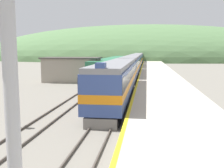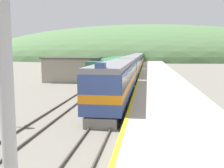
% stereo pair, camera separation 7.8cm
% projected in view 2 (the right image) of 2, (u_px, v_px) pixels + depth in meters
% --- Properties ---
extents(track_main, '(1.52, 180.00, 0.16)m').
position_uv_depth(track_main, '(135.00, 71.00, 66.63)').
color(track_main, '#4C443D').
rests_on(track_main, ground).
extents(track_siding, '(1.52, 180.00, 0.16)m').
position_uv_depth(track_siding, '(118.00, 70.00, 67.22)').
color(track_siding, '#4C443D').
rests_on(track_siding, ground).
extents(platform, '(7.01, 140.00, 0.93)m').
position_uv_depth(platform, '(159.00, 78.00, 46.23)').
color(platform, '#BCB5A5').
rests_on(platform, ground).
extents(distant_hills, '(187.80, 84.51, 37.42)m').
position_uv_depth(distant_hills, '(142.00, 60.00, 144.41)').
color(distant_hills, '#517547').
rests_on(distant_hills, ground).
extents(station_shed, '(9.49, 4.78, 4.10)m').
position_uv_depth(station_shed, '(72.00, 70.00, 43.49)').
color(station_shed, gray).
rests_on(station_shed, ground).
extents(express_train_lead_car, '(2.97, 21.33, 4.47)m').
position_uv_depth(express_train_lead_car, '(118.00, 79.00, 27.32)').
color(express_train_lead_car, black).
rests_on(express_train_lead_car, ground).
extents(carriage_second, '(2.96, 22.52, 4.11)m').
position_uv_depth(carriage_second, '(131.00, 66.00, 49.96)').
color(carriage_second, black).
rests_on(carriage_second, ground).
extents(carriage_third, '(2.96, 22.52, 4.11)m').
position_uv_depth(carriage_third, '(137.00, 61.00, 72.96)').
color(carriage_third, black).
rests_on(carriage_third, ground).
extents(carriage_fourth, '(2.96, 22.52, 4.11)m').
position_uv_depth(carriage_fourth, '(139.00, 58.00, 95.95)').
color(carriage_fourth, black).
rests_on(carriage_fourth, ground).
extents(carriage_fifth, '(2.96, 22.52, 4.11)m').
position_uv_depth(carriage_fifth, '(141.00, 57.00, 118.95)').
color(carriage_fifth, black).
rests_on(carriage_fifth, ground).
extents(siding_train, '(2.90, 37.56, 3.60)m').
position_uv_depth(siding_train, '(112.00, 66.00, 56.49)').
color(siding_train, black).
rests_on(siding_train, ground).
extents(signal_mast_main, '(2.20, 0.42, 8.25)m').
position_uv_depth(signal_mast_main, '(3.00, 41.00, 3.41)').
color(signal_mast_main, '#9E9EA3').
rests_on(signal_mast_main, ground).
extents(signal_post_siding, '(0.36, 0.42, 3.25)m').
position_uv_depth(signal_post_siding, '(8.00, 93.00, 17.89)').
color(signal_post_siding, '#9E9EA3').
rests_on(signal_post_siding, ground).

